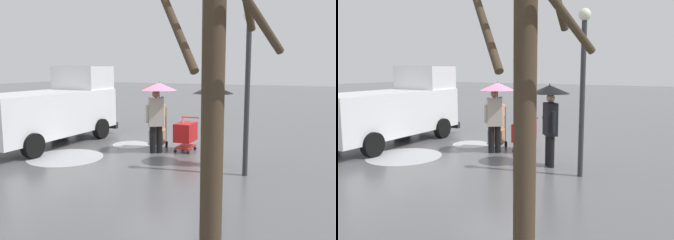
# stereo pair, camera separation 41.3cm
# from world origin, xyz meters

# --- Properties ---
(ground_plane) EXTENTS (90.00, 90.00, 0.00)m
(ground_plane) POSITION_xyz_m (0.00, 0.00, 0.00)
(ground_plane) COLOR #5B5B5E
(slush_patch_under_van) EXTENTS (2.14, 2.14, 0.01)m
(slush_patch_under_van) POSITION_xyz_m (2.25, 1.86, 0.00)
(slush_patch_under_van) COLOR #ADAFB5
(slush_patch_under_van) RESTS_ON ground
(slush_patch_mid_street) EXTENTS (1.22, 1.22, 0.01)m
(slush_patch_mid_street) POSITION_xyz_m (1.48, -0.46, 0.00)
(slush_patch_mid_street) COLOR #ADAFB5
(slush_patch_mid_street) RESTS_ON ground
(cargo_van_parked_right) EXTENTS (2.21, 5.35, 2.60)m
(cargo_van_parked_right) POSITION_xyz_m (4.00, 0.44, 1.18)
(cargo_van_parked_right) COLOR white
(cargo_van_parked_right) RESTS_ON ground
(shopping_cart_vendor) EXTENTS (0.58, 0.83, 1.04)m
(shopping_cart_vendor) POSITION_xyz_m (-0.54, -0.36, 0.57)
(shopping_cart_vendor) COLOR red
(shopping_cart_vendor) RESTS_ON ground
(hand_dolly_boxes) EXTENTS (0.67, 0.81, 1.40)m
(hand_dolly_boxes) POSITION_xyz_m (0.37, -0.25, 0.80)
(hand_dolly_boxes) COLOR #515156
(hand_dolly_boxes) RESTS_ON ground
(pedestrian_pink_side) EXTENTS (1.04, 1.04, 2.15)m
(pedestrian_pink_side) POSITION_xyz_m (-1.81, 0.81, 1.58)
(pedestrian_pink_side) COLOR black
(pedestrian_pink_side) RESTS_ON ground
(pedestrian_black_side) EXTENTS (1.04, 1.04, 2.15)m
(pedestrian_black_side) POSITION_xyz_m (0.13, 0.18, 1.58)
(pedestrian_black_side) COLOR black
(pedestrian_black_side) RESTS_ON ground
(bare_tree_near) EXTENTS (1.32, 1.02, 4.42)m
(bare_tree_near) POSITION_xyz_m (-3.61, 6.16, 2.16)
(bare_tree_near) COLOR #423323
(bare_tree_near) RESTS_ON ground
(street_lamp) EXTENTS (0.28, 0.28, 3.86)m
(street_lamp) POSITION_xyz_m (-2.81, 1.35, 2.37)
(street_lamp) COLOR #2D2D33
(street_lamp) RESTS_ON ground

